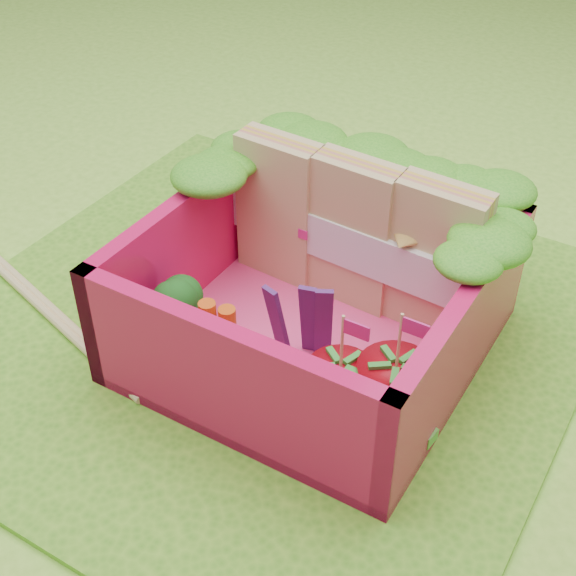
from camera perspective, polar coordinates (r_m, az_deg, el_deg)
The scene contains 13 objects.
ground at distance 3.50m, azimuth -1.91°, elevation -3.07°, with size 14.00×14.00×0.00m, color #7FC437.
placemat at distance 3.49m, azimuth -1.91°, elevation -2.88°, with size 2.60×2.60×0.03m, color #539F24.
bento_floor at distance 3.37m, azimuth 1.85°, elevation -3.70°, with size 1.30×1.30×0.05m, color #FF4187.
bento_box at distance 3.21m, azimuth 1.94°, elevation -0.37°, with size 1.30×1.30×0.55m.
lettuce_ruffle at distance 3.37m, azimuth 5.98°, elevation 8.25°, with size 1.43×0.77×0.11m.
sandwich_stack at distance 3.38m, azimuth 4.80°, elevation 3.87°, with size 1.20×0.24×0.66m.
broccoli at distance 3.23m, azimuth -7.87°, elevation -1.40°, with size 0.31×0.31×0.27m.
carrot_sticks at distance 3.16m, azimuth -4.98°, elevation -3.24°, with size 0.14×0.10×0.29m.
purple_wedges at distance 3.13m, azimuth 1.11°, elevation -2.40°, with size 0.22×0.14×0.38m.
strawberry_left at distance 2.94m, azimuth 3.67°, elevation -7.32°, with size 0.25×0.25×0.49m.
strawberry_right at distance 2.93m, azimuth 7.50°, elevation -7.46°, with size 0.28×0.28×0.52m.
snap_peas at distance 3.02m, azimuth 4.34°, elevation -8.65°, with size 0.64×0.29×0.05m.
chopsticks at distance 3.90m, azimuth -18.72°, elevation 0.50°, with size 2.07×0.63×0.04m.
Camera 1 is at (1.46, -2.19, 2.30)m, focal length 50.00 mm.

